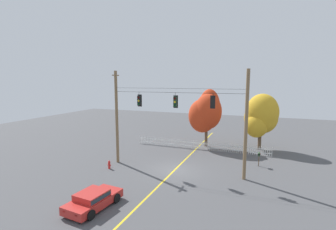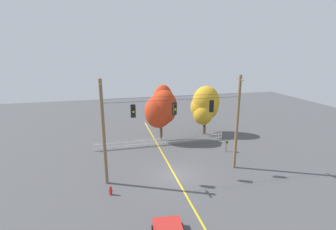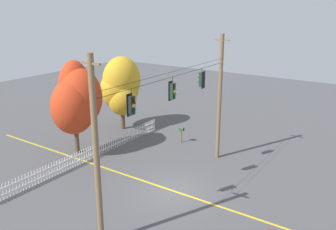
{
  "view_description": "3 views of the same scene",
  "coord_description": "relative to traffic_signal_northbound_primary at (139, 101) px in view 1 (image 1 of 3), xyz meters",
  "views": [
    {
      "loc": [
        7.6,
        -21.51,
        8.41
      ],
      "look_at": [
        -0.68,
        -0.06,
        5.22
      ],
      "focal_mm": 26.84,
      "sensor_mm": 36.0,
      "label": 1
    },
    {
      "loc": [
        -5.8,
        -20.6,
        11.56
      ],
      "look_at": [
        -0.56,
        0.29,
        5.87
      ],
      "focal_mm": 26.46,
      "sensor_mm": 36.0,
      "label": 2
    },
    {
      "loc": [
        -16.89,
        -11.21,
        11.27
      ],
      "look_at": [
        -0.49,
        -0.03,
        5.14
      ],
      "focal_mm": 38.36,
      "sensor_mm": 36.0,
      "label": 3
    }
  ],
  "objects": [
    {
      "name": "ground",
      "position": [
        3.69,
        -0.01,
        -6.46
      ],
      "size": [
        80.0,
        80.0,
        0.0
      ],
      "primitive_type": "plane",
      "color": "#4C4C4F"
    },
    {
      "name": "lane_centerline_stripe",
      "position": [
        3.69,
        -0.01,
        -6.46
      ],
      "size": [
        0.16,
        36.0,
        0.01
      ],
      "primitive_type": "cube",
      "color": "gold",
      "rests_on": "ground"
    },
    {
      "name": "signal_support_span",
      "position": [
        3.69,
        -0.01,
        -1.71
      ],
      "size": [
        12.82,
        1.1,
        9.34
      ],
      "color": "brown",
      "rests_on": "ground"
    },
    {
      "name": "traffic_signal_northbound_primary",
      "position": [
        0.0,
        0.0,
        0.0
      ],
      "size": [
        0.43,
        0.38,
        1.42
      ],
      "color": "black"
    },
    {
      "name": "traffic_signal_westbound_side",
      "position": [
        3.69,
        -0.0,
        0.0
      ],
      "size": [
        0.43,
        0.38,
        1.42
      ],
      "color": "black"
    },
    {
      "name": "traffic_signal_eastbound_side",
      "position": [
        7.15,
        -0.02,
        0.09
      ],
      "size": [
        0.43,
        0.38,
        1.31
      ],
      "color": "black"
    },
    {
      "name": "white_picket_fence",
      "position": [
        4.14,
        7.76,
        -5.94
      ],
      "size": [
        16.46,
        0.06,
        1.05
      ],
      "color": "white",
      "rests_on": "ground"
    },
    {
      "name": "autumn_maple_near_fence",
      "position": [
        4.54,
        9.24,
        -2.02
      ],
      "size": [
        4.16,
        3.3,
        7.32
      ],
      "color": "brown",
      "rests_on": "ground"
    },
    {
      "name": "autumn_maple_mid",
      "position": [
        10.95,
        10.47,
        -2.42
      ],
      "size": [
        4.0,
        3.55,
        6.82
      ],
      "color": "brown",
      "rests_on": "ground"
    },
    {
      "name": "parked_car",
      "position": [
        1.02,
        -8.69,
        -5.86
      ],
      "size": [
        2.34,
        4.13,
        1.15
      ],
      "color": "red",
      "rests_on": "ground"
    },
    {
      "name": "fire_hydrant",
      "position": [
        -2.29,
        -1.98,
        -6.07
      ],
      "size": [
        0.38,
        0.22,
        0.8
      ],
      "color": "red",
      "rests_on": "ground"
    },
    {
      "name": "roadside_mailbox",
      "position": [
        11.05,
        3.94,
        -5.34
      ],
      "size": [
        0.25,
        0.44,
        1.38
      ],
      "color": "brown",
      "rests_on": "ground"
    }
  ]
}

